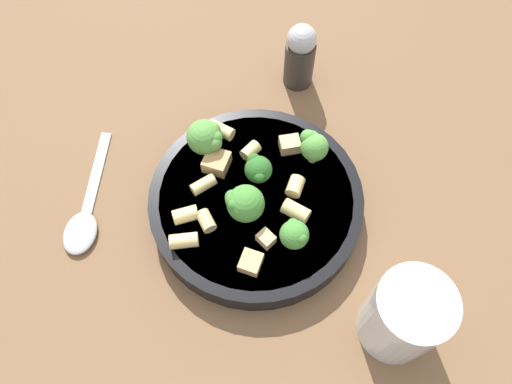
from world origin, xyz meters
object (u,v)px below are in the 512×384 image
(broccoli_floret_0, at_px, (258,169))
(broccoli_floret_2, at_px, (244,203))
(pasta_bowl, at_px, (256,202))
(broccoli_floret_3, at_px, (206,137))
(pepper_shaker, at_px, (300,56))
(rigatoni_0, at_px, (186,215))
(rigatoni_7, at_px, (221,130))
(chicken_chunk_2, at_px, (217,162))
(drinking_glass, at_px, (402,318))
(broccoli_floret_4, at_px, (295,235))
(broccoli_floret_1, at_px, (313,145))
(rigatoni_1, at_px, (206,221))
(spoon, at_px, (85,216))
(rigatoni_2, at_px, (295,186))
(chicken_chunk_3, at_px, (290,145))
(rigatoni_5, at_px, (251,151))
(chicken_chunk_0, at_px, (251,262))
(chicken_chunk_1, at_px, (266,239))
(rigatoni_3, at_px, (296,211))
(rigatoni_6, at_px, (184,241))
(rigatoni_4, at_px, (203,185))

(broccoli_floret_0, bearing_deg, broccoli_floret_2, 52.15)
(pasta_bowl, height_order, broccoli_floret_0, broccoli_floret_0)
(broccoli_floret_3, distance_m, pepper_shaker, 0.16)
(broccoli_floret_3, xyz_separation_m, rigatoni_0, (0.05, 0.08, -0.01))
(broccoli_floret_3, distance_m, rigatoni_7, 0.03)
(chicken_chunk_2, xyz_separation_m, drinking_glass, (-0.11, 0.22, 0.00))
(broccoli_floret_4, bearing_deg, broccoli_floret_2, -52.92)
(broccoli_floret_1, relative_size, broccoli_floret_2, 0.93)
(broccoli_floret_2, distance_m, rigatoni_1, 0.04)
(rigatoni_1, bearing_deg, spoon, -28.01)
(rigatoni_2, bearing_deg, broccoli_floret_2, 7.93)
(chicken_chunk_3, xyz_separation_m, pepper_shaker, (-0.06, -0.11, 0.01))
(rigatoni_5, relative_size, spoon, 0.13)
(pasta_bowl, distance_m, spoon, 0.19)
(chicken_chunk_3, distance_m, pepper_shaker, 0.13)
(rigatoni_0, xyz_separation_m, chicken_chunk_0, (-0.05, 0.07, -0.00))
(broccoli_floret_1, relative_size, rigatoni_1, 1.84)
(broccoli_floret_2, distance_m, spoon, 0.18)
(pasta_bowl, xyz_separation_m, spoon, (0.18, -0.05, -0.01))
(chicken_chunk_2, height_order, pepper_shaker, pepper_shaker)
(broccoli_floret_4, bearing_deg, rigatoni_1, -32.83)
(rigatoni_0, distance_m, rigatoni_1, 0.02)
(chicken_chunk_1, bearing_deg, rigatoni_3, -155.56)
(broccoli_floret_0, height_order, spoon, broccoli_floret_0)
(chicken_chunk_2, bearing_deg, rigatoni_6, 52.76)
(broccoli_floret_0, xyz_separation_m, rigatoni_0, (0.09, 0.02, -0.01))
(rigatoni_0, bearing_deg, drinking_glass, 133.61)
(broccoli_floret_3, bearing_deg, chicken_chunk_1, 100.44)
(broccoli_floret_0, relative_size, rigatoni_7, 1.19)
(pasta_bowl, bearing_deg, broccoli_floret_0, -114.70)
(broccoli_floret_4, bearing_deg, rigatoni_7, -79.34)
(rigatoni_7, bearing_deg, rigatoni_2, 118.82)
(rigatoni_2, distance_m, chicken_chunk_2, 0.09)
(rigatoni_3, bearing_deg, broccoli_floret_4, 64.60)
(broccoli_floret_4, relative_size, rigatoni_0, 1.44)
(broccoli_floret_0, bearing_deg, rigatoni_5, -94.09)
(rigatoni_1, height_order, chicken_chunk_0, rigatoni_1)
(broccoli_floret_3, height_order, chicken_chunk_0, broccoli_floret_3)
(spoon, bearing_deg, chicken_chunk_2, 178.97)
(chicken_chunk_0, height_order, drinking_glass, drinking_glass)
(pasta_bowl, height_order, broccoli_floret_4, broccoli_floret_4)
(broccoli_floret_0, xyz_separation_m, pepper_shaker, (-0.10, -0.14, -0.00))
(rigatoni_4, xyz_separation_m, chicken_chunk_1, (-0.04, 0.08, -0.00))
(pepper_shaker, bearing_deg, rigatoni_5, 46.41)
(pasta_bowl, relative_size, rigatoni_0, 9.05)
(broccoli_floret_3, bearing_deg, broccoli_floret_1, 154.70)
(chicken_chunk_0, bearing_deg, chicken_chunk_1, -140.71)
(pasta_bowl, height_order, chicken_chunk_2, chicken_chunk_2)
(chicken_chunk_0, relative_size, chicken_chunk_1, 1.32)
(chicken_chunk_2, bearing_deg, rigatoni_1, 63.85)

